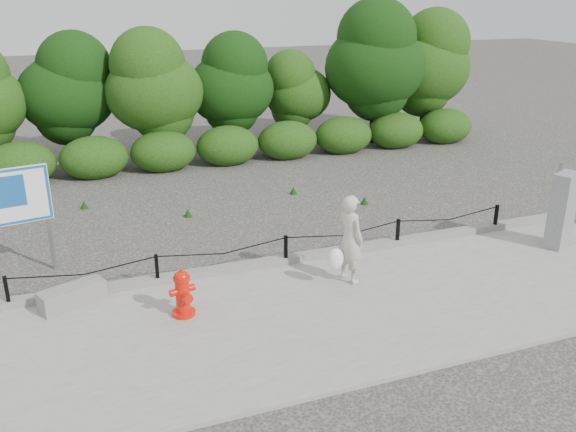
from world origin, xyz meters
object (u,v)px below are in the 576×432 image
Objects in this scene: pedestrian at (349,240)px; concrete_block at (72,296)px; advertising_sign at (12,202)px; fire_hydrant at (183,294)px; utility_cabinet at (562,210)px.

concrete_block is (-4.81, 0.83, -0.64)m from pedestrian.
advertising_sign is at bearing 116.07° from concrete_block.
advertising_sign is (-5.63, 2.51, 0.62)m from pedestrian.
fire_hydrant is 0.39× the size of advertising_sign.
concrete_block is at bearing 61.81° from pedestrian.
advertising_sign reaches higher than concrete_block.
fire_hydrant is at bearing -56.92° from advertising_sign.
fire_hydrant is 3.83m from advertising_sign.
utility_cabinet is 0.82× the size of advertising_sign.
utility_cabinet is (4.81, -0.11, -0.01)m from pedestrian.
advertising_sign is at bearing 140.90° from utility_cabinet.
pedestrian is 6.19m from advertising_sign.
fire_hydrant is at bearing 155.50° from utility_cabinet.
utility_cabinet is at bearing -109.76° from pedestrian.
concrete_block is at bearing -74.04° from advertising_sign.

